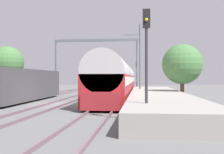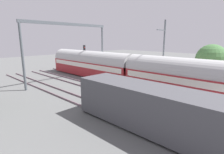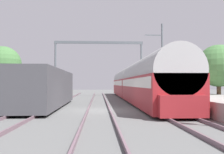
{
  "view_description": "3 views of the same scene",
  "coord_description": "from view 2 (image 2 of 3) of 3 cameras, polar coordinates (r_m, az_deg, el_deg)",
  "views": [
    {
      "loc": [
        6.44,
        -21.43,
        2.13
      ],
      "look_at": [
        4.1,
        1.83,
        2.18
      ],
      "focal_mm": 43.97,
      "sensor_mm": 36.0,
      "label": 1
    },
    {
      "loc": [
        -13.67,
        -2.09,
        5.85
      ],
      "look_at": [
        -0.68,
        10.23,
        1.98
      ],
      "focal_mm": 28.68,
      "sensor_mm": 36.0,
      "label": 2
    },
    {
      "loc": [
        -0.02,
        -17.32,
        1.82
      ],
      "look_at": [
        2.05,
        22.08,
        2.85
      ],
      "focal_mm": 40.83,
      "sensor_mm": 36.0,
      "label": 3
    }
  ],
  "objects": [
    {
      "name": "freight_car",
      "position": [
        11.5,
        16.49,
        -10.7
      ],
      "size": [
        2.8,
        13.0,
        2.7
      ],
      "color": "#47474C",
      "rests_on": "ground"
    },
    {
      "name": "railway_signal_far",
      "position": [
        32.25,
        -8.75,
        7.05
      ],
      "size": [
        0.36,
        0.3,
        4.7
      ],
      "color": "#2D2D33",
      "rests_on": "ground"
    },
    {
      "name": "platform",
      "position": [
        22.62,
        31.78,
        -3.48
      ],
      "size": [
        4.4,
        28.0,
        0.9
      ],
      "color": "gray",
      "rests_on": "ground"
    },
    {
      "name": "track_far_west",
      "position": [
        11.36,
        28.33,
        -19.9
      ],
      "size": [
        1.52,
        60.0,
        0.16
      ],
      "color": "#6E555F",
      "rests_on": "ground"
    },
    {
      "name": "tree_east_background",
      "position": [
        24.89,
        29.07,
        4.91
      ],
      "size": [
        3.65,
        3.65,
        5.19
      ],
      "color": "#4C3826",
      "rests_on": "ground"
    },
    {
      "name": "person_crossing",
      "position": [
        29.25,
        -4.92,
        2.67
      ],
      "size": [
        0.35,
        0.45,
        1.73
      ],
      "rotation": [
        0.0,
        0.0,
        4.4
      ],
      "color": "#3A3A3A",
      "rests_on": "ground"
    },
    {
      "name": "catenary_pole_east_mid",
      "position": [
        22.76,
        16.03,
        7.45
      ],
      "size": [
        1.9,
        0.2,
        8.0
      ],
      "color": "slate",
      "rests_on": "ground"
    },
    {
      "name": "passenger_train",
      "position": [
        22.58,
        6.42,
        2.24
      ],
      "size": [
        2.93,
        32.85,
        3.82
      ],
      "color": "maroon",
      "rests_on": "ground"
    },
    {
      "name": "catenary_gantry",
      "position": [
        24.95,
        -13.57,
        11.39
      ],
      "size": [
        12.6,
        0.28,
        7.86
      ],
      "color": "slate",
      "rests_on": "ground"
    }
  ]
}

